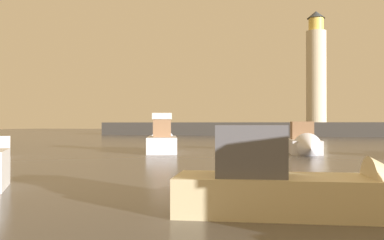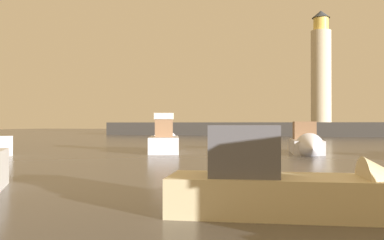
{
  "view_description": "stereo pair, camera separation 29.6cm",
  "coord_description": "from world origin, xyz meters",
  "px_view_note": "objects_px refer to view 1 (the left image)",
  "views": [
    {
      "loc": [
        4.85,
        -0.8,
        2.09
      ],
      "look_at": [
        -1.67,
        18.86,
        2.26
      ],
      "focal_mm": 40.11,
      "sensor_mm": 36.0,
      "label": 1
    },
    {
      "loc": [
        5.13,
        -0.71,
        2.09
      ],
      "look_at": [
        -1.67,
        18.86,
        2.26
      ],
      "focal_mm": 40.11,
      "sensor_mm": 36.0,
      "label": 2
    }
  ],
  "objects_px": {
    "motorboat_2": "(162,141)",
    "motorboat_5": "(315,187)",
    "motorboat_0": "(305,144)",
    "lighthouse": "(316,70)"
  },
  "relations": [
    {
      "from": "motorboat_2",
      "to": "motorboat_5",
      "type": "distance_m",
      "value": 22.82
    },
    {
      "from": "lighthouse",
      "to": "motorboat_2",
      "type": "relative_size",
      "value": 2.56
    },
    {
      "from": "motorboat_2",
      "to": "motorboat_5",
      "type": "xyz_separation_m",
      "value": [
        11.78,
        -19.54,
        -0.17
      ]
    },
    {
      "from": "motorboat_5",
      "to": "lighthouse",
      "type": "bearing_deg",
      "value": 92.13
    },
    {
      "from": "lighthouse",
      "to": "motorboat_5",
      "type": "height_order",
      "value": "lighthouse"
    },
    {
      "from": "lighthouse",
      "to": "motorboat_2",
      "type": "distance_m",
      "value": 46.58
    },
    {
      "from": "motorboat_0",
      "to": "motorboat_5",
      "type": "bearing_deg",
      "value": -85.8
    },
    {
      "from": "motorboat_2",
      "to": "motorboat_5",
      "type": "height_order",
      "value": "motorboat_2"
    },
    {
      "from": "lighthouse",
      "to": "motorboat_0",
      "type": "distance_m",
      "value": 44.98
    },
    {
      "from": "motorboat_2",
      "to": "motorboat_0",
      "type": "bearing_deg",
      "value": 3.88
    }
  ]
}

